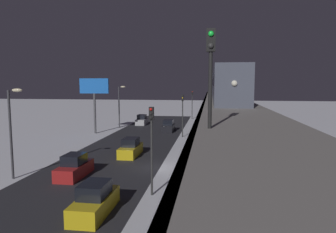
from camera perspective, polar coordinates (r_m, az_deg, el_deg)
name	(u,v)px	position (r m, az deg, el deg)	size (l,w,h in m)	color
ground_plane	(154,168)	(29.10, -2.61, -9.74)	(240.00, 240.00, 0.00)	white
avenue_asphalt	(105,166)	(30.38, -11.97, -9.17)	(11.00, 92.21, 0.01)	#28282D
elevated_railway	(228,113)	(27.66, 11.46, 0.61)	(5.00, 92.21, 6.19)	gray
subway_train	(221,84)	(50.22, 10.12, 6.10)	(2.94, 55.47, 3.40)	#4C5160
rail_signal	(211,61)	(12.26, 8.15, 10.44)	(0.36, 0.41, 4.00)	black
sedan_yellow	(95,201)	(19.67, -13.83, -15.44)	(1.80, 4.46, 1.97)	gold
sedan_black	(168,127)	(50.67, 0.07, -1.94)	(1.80, 4.47, 1.97)	black
sedan_yellow_2	(131,148)	(33.92, -7.16, -6.08)	(1.80, 4.66, 1.97)	gold
sedan_red	(74,167)	(27.43, -17.46, -9.28)	(1.80, 4.35, 1.97)	#A51E1E
sedan_silver	(142,120)	(59.36, -5.02, -0.76)	(1.80, 4.03, 1.97)	#B2B2B7
traffic_light_near	(152,138)	(21.19, -3.17, -4.12)	(0.32, 0.44, 6.40)	#2D2D2D
traffic_light_mid	(183,109)	(44.75, 2.81, 1.35)	(0.32, 0.44, 6.40)	#2D2D2D
traffic_light_far	(192,101)	(68.59, 4.65, 3.03)	(0.32, 0.44, 6.40)	#2D2D2D
commercial_billboard	(94,91)	(49.47, -13.92, 4.69)	(4.80, 0.36, 8.90)	#4C4C51
street_lamp_near	(13,123)	(27.92, -27.60, -1.04)	(1.35, 0.44, 7.65)	#38383D
street_lamp_far	(120,102)	(55.03, -9.14, 2.83)	(1.35, 0.44, 7.65)	#38383D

